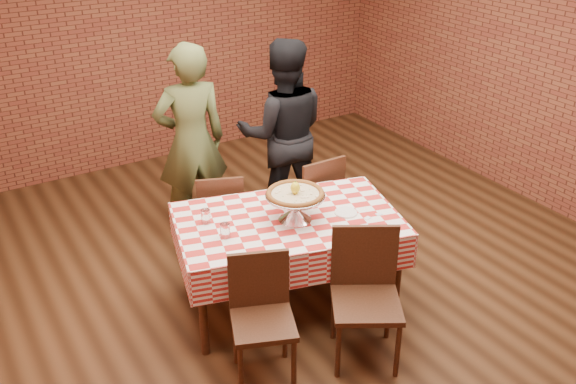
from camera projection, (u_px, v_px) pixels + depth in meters
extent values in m
plane|color=black|center=(306.00, 279.00, 5.32)|extent=(6.00, 6.00, 0.00)
plane|color=brown|center=(158.00, 32.00, 6.93)|extent=(5.50, 0.00, 5.50)
cube|color=#432315|center=(288.00, 262.00, 4.87)|extent=(1.80, 1.35, 0.75)
cylinder|color=beige|center=(295.00, 194.00, 4.59)|extent=(0.45, 0.45, 0.03)
ellipsoid|color=yellow|center=(295.00, 188.00, 4.57)|extent=(0.07, 0.07, 0.09)
cylinder|color=white|center=(225.00, 231.00, 4.43)|extent=(0.08, 0.08, 0.11)
cylinder|color=white|center=(206.00, 216.00, 4.61)|extent=(0.08, 0.08, 0.11)
cylinder|color=white|center=(346.00, 213.00, 4.76)|extent=(0.21, 0.21, 0.01)
cube|color=white|center=(367.00, 218.00, 4.69)|extent=(0.06, 0.04, 0.00)
cube|color=white|center=(379.00, 214.00, 4.74)|extent=(0.05, 0.04, 0.00)
cube|color=silver|center=(289.00, 193.00, 4.91)|extent=(0.10, 0.08, 0.13)
imported|color=#49512B|center=(191.00, 142.00, 5.64)|extent=(0.70, 0.50, 1.78)
imported|color=black|center=(283.00, 134.00, 5.85)|extent=(1.06, 0.96, 1.76)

